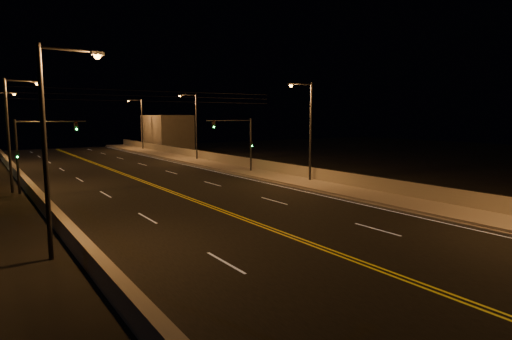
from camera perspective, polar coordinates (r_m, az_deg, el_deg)
road at (r=27.62m, az=-5.79°, el=-4.99°), size 18.00×120.00×0.02m
sidewalk at (r=33.93m, az=10.53°, el=-2.54°), size 3.60×120.00×0.30m
curb at (r=32.68m, az=8.18°, el=-3.00°), size 0.14×120.00×0.15m
parapet_wall at (r=34.99m, az=12.49°, el=-1.22°), size 0.30×120.00×1.00m
jersey_barrier at (r=24.71m, az=-24.92°, el=-6.05°), size 0.45×120.00×0.90m
distant_building_right at (r=77.57m, az=-11.79°, el=4.97°), size 6.00×10.00×5.97m
parapet_rail at (r=34.92m, az=12.51°, el=-0.36°), size 0.06×120.00×0.06m
lane_markings at (r=27.56m, az=-5.72°, el=-4.99°), size 17.32×116.00×0.00m
streetlight_1 at (r=37.01m, az=6.96°, el=5.90°), size 2.55×0.28×8.63m
streetlight_2 at (r=55.81m, az=-8.24°, el=6.31°), size 2.55×0.28×8.63m
streetlight_3 at (r=75.06m, az=-15.16°, el=6.35°), size 2.55×0.28×8.63m
streetlight_4 at (r=19.00m, az=-25.57°, el=4.05°), size 2.55×0.28×8.63m
streetlight_5 at (r=37.38m, az=-29.75°, el=5.02°), size 2.55×0.28×8.63m
traffic_signal_right at (r=42.74m, az=-1.89°, el=4.20°), size 5.11×0.31×5.60m
traffic_signal_left at (r=36.49m, az=-27.66°, el=2.87°), size 5.11×0.31×5.60m
overhead_wires at (r=35.71m, az=-13.24°, el=9.55°), size 22.00×0.03×0.83m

